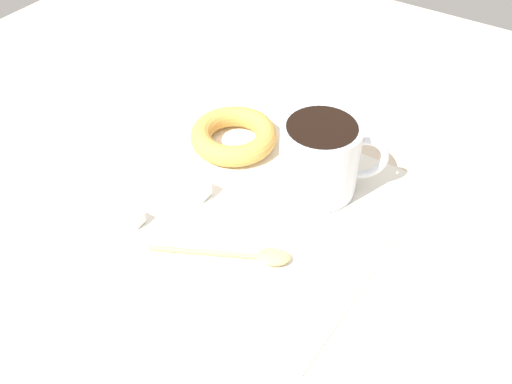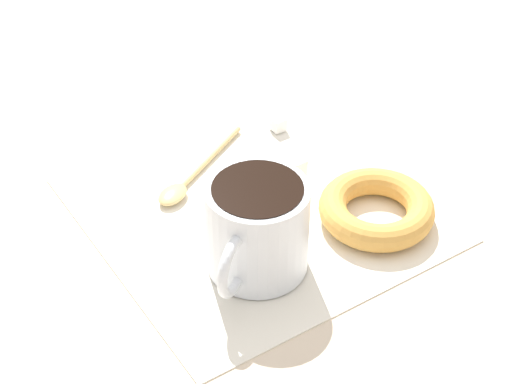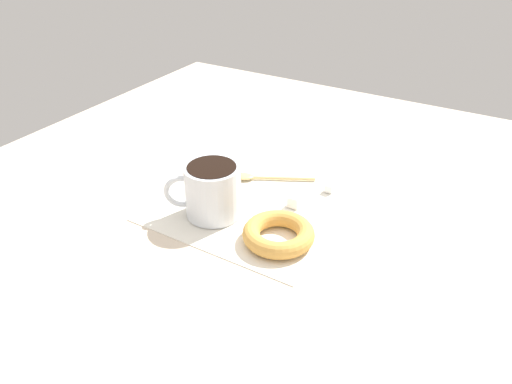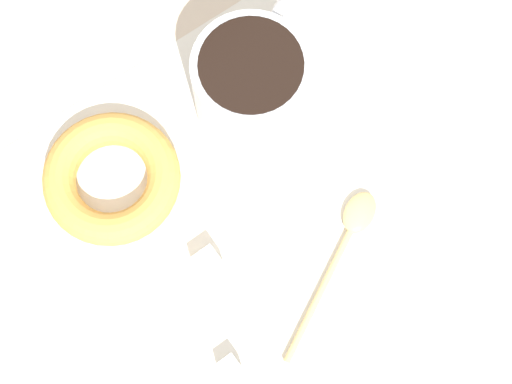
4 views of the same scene
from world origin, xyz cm
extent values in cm
cube|color=beige|center=(0.00, 0.00, -1.00)|extent=(120.00, 120.00, 2.00)
cube|color=white|center=(-1.08, 2.81, 0.15)|extent=(31.27, 31.27, 0.30)
cylinder|color=silver|center=(-7.60, 7.06, 4.65)|extent=(9.05, 9.05, 8.70)
cylinder|color=black|center=(-7.60, 7.06, 8.80)|extent=(7.85, 7.85, 0.60)
torus|color=silver|center=(-10.36, 11.25, 4.65)|extent=(3.93, 5.31, 5.77)
torus|color=gold|center=(-8.87, -5.71, 1.63)|extent=(11.02, 11.02, 2.67)
ellipsoid|color=#D8B772|center=(4.75, 8.76, 0.75)|extent=(3.78, 4.30, 0.90)
cylinder|color=#D8B772|center=(8.02, 2.40, 0.58)|extent=(5.94, 10.86, 0.56)
cube|color=white|center=(8.55, -6.64, 1.02)|extent=(1.44, 1.44, 1.44)
cube|color=white|center=(1.12, -3.42, 1.25)|extent=(1.91, 1.91, 1.91)
camera|label=1|loc=(37.69, 28.37, 45.92)|focal=40.00mm
camera|label=2|loc=(-53.49, 38.27, 54.06)|focal=60.00mm
camera|label=3|loc=(-63.31, -33.64, 46.38)|focal=35.00mm
camera|label=4|loc=(13.59, -7.81, 66.56)|focal=60.00mm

